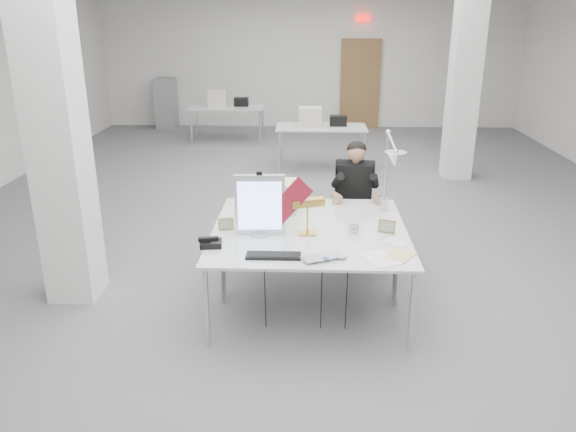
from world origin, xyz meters
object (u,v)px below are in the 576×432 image
Objects in this scene: desk_phone at (211,244)px; laptop at (326,260)px; seated_person at (355,180)px; office_chair at (354,209)px; monitor at (260,205)px; beige_monitor at (280,197)px; desk_main at (309,249)px; bankers_lamp at (308,215)px; architect_lamp at (389,175)px.

laptop is at bearing -22.79° from desk_phone.
desk_phone is at bearing -122.59° from seated_person.
office_chair is 1.72m from monitor.
monitor is 1.66× the size of beige_monitor.
desk_main is 4.94× the size of bankers_lamp.
monitor is at bearing -117.51° from office_chair.
desk_phone is (-0.40, -0.30, -0.26)m from monitor.
seated_person is 4.95× the size of desk_phone.
seated_person reaches higher than desk_main.
seated_person is at bearing 50.60° from monitor.
monitor is at bearing 29.81° from desk_phone.
laptop is at bearing -47.97° from monitor.
seated_person is 1.63× the size of monitor.
beige_monitor is 1.11m from architect_lamp.
office_chair is at bearing 51.64° from monitor.
desk_main is at bearing -6.04° from desk_phone.
bankers_lamp is at bearing -103.73° from office_chair.
desk_main is at bearing 87.96° from laptop.
seated_person is 2.70× the size of beige_monitor.
bankers_lamp reaches higher than laptop.
beige_monitor reaches higher than desk_phone.
desk_phone is 1.83m from architect_lamp.
desk_phone is (-0.83, -0.31, -0.16)m from bankers_lamp.
bankers_lamp is (-0.53, -1.32, 0.39)m from office_chair.
seated_person is 2.60× the size of laptop.
desk_main is 0.36m from bankers_lamp.
seated_person is at bearing 43.31° from beige_monitor.
beige_monitor is (-0.81, -0.71, 0.37)m from office_chair.
monitor is (-0.45, 0.29, 0.29)m from desk_main.
desk_main is 5.14× the size of laptop.
desk_main is 0.85m from desk_phone.
bankers_lamp reaches higher than beige_monitor.
seated_person is at bearing 42.90° from desk_phone.
monitor reaches higher than laptop.
laptop is at bearing -93.03° from office_chair.
office_chair reaches higher than desk_main.
bankers_lamp is at bearing 77.96° from laptop.
office_chair is 1.11m from architect_lamp.
office_chair is 3.12× the size of laptop.
office_chair is 0.36m from seated_person.
office_chair is at bearing 72.73° from desk_main.
architect_lamp is (1.20, 0.47, 0.16)m from monitor.
desk_phone is (-1.36, -1.59, -0.12)m from seated_person.
desk_phone is (-1.36, -1.64, 0.23)m from office_chair.
architect_lamp reaches higher than bankers_lamp.
seated_person is (0.51, 1.58, 0.16)m from desk_main.
desk_phone is 0.21× the size of architect_lamp.
desk_phone is at bearing -146.54° from monitor.
desk_main is 1.98× the size of seated_person.
beige_monitor is at bearing 108.46° from desk_main.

